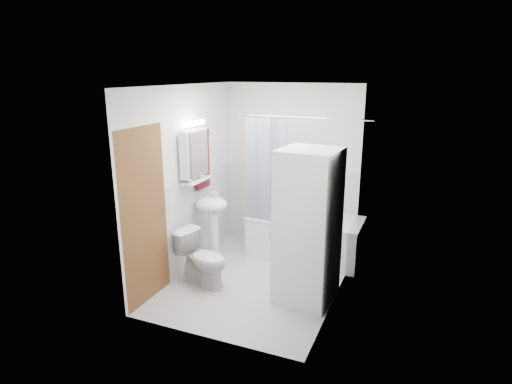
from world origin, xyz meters
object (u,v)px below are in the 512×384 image
at_px(washer_dryer, 307,227).
at_px(toilet, 203,259).
at_px(bathtub, 305,235).
at_px(sink, 212,215).

distance_m(washer_dryer, toilet, 1.39).
xyz_separation_m(bathtub, toilet, (-0.94, -1.24, 0.00)).
relative_size(sink, toilet, 1.54).
bearing_deg(toilet, sink, 28.56).
bearing_deg(washer_dryer, sink, 169.52).
bearing_deg(sink, washer_dryer, -16.23).
height_order(sink, toilet, sink).
relative_size(washer_dryer, toilet, 2.61).
xyz_separation_m(washer_dryer, toilet, (-1.27, -0.15, -0.55)).
height_order(sink, washer_dryer, washer_dryer).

